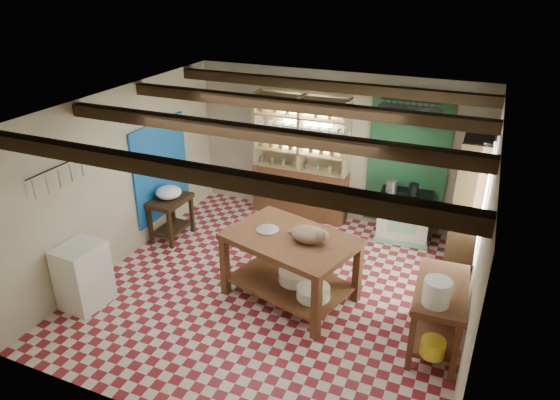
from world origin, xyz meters
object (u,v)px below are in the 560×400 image
at_px(work_table, 290,267).
at_px(white_cabinet, 83,276).
at_px(right_counter, 437,316).
at_px(cat, 309,234).
at_px(stove, 404,216).
at_px(prep_table, 171,218).

distance_m(work_table, white_cabinet, 2.74).
height_order(right_counter, cat, cat).
bearing_deg(white_cabinet, right_counter, 16.41).
height_order(stove, prep_table, stove).
height_order(work_table, prep_table, work_table).
relative_size(white_cabinet, cat, 1.92).
distance_m(prep_table, cat, 2.88).
bearing_deg(work_table, stove, 78.93).
relative_size(prep_table, right_counter, 0.62).
bearing_deg(stove, white_cabinet, -140.23).
bearing_deg(right_counter, work_table, 171.18).
bearing_deg(prep_table, right_counter, -11.01).
xyz_separation_m(work_table, stove, (1.11, 2.24, -0.06)).
bearing_deg(stove, prep_table, -161.75).
bearing_deg(work_table, prep_table, 177.91).
distance_m(white_cabinet, cat, 3.02).
bearing_deg(work_table, white_cabinet, -138.25).
distance_m(stove, cat, 2.50).
relative_size(stove, prep_table, 1.15).
distance_m(right_counter, cat, 1.82).
bearing_deg(stove, right_counter, -75.50).
bearing_deg(prep_table, stove, 24.15).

